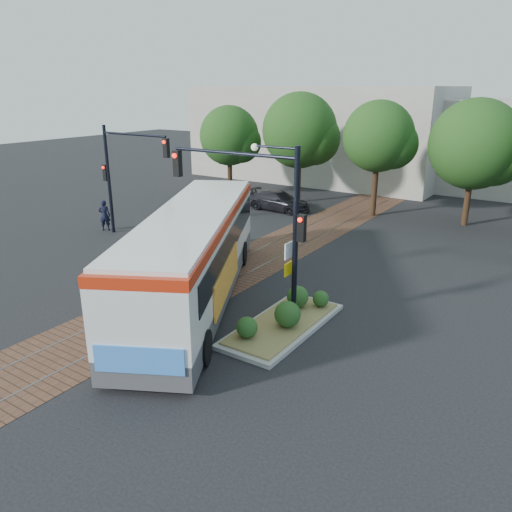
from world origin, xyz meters
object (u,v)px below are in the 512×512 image
object	(u,v)px
signal_pole_left	(121,166)
officer	(105,215)
city_bus	(194,251)
parked_car	(278,201)
traffic_island	(285,318)
signal_pole_main	(264,206)

from	to	relation	value
signal_pole_left	officer	xyz separation A→B (m)	(-1.81, 0.01, -2.97)
city_bus	parked_car	xyz separation A→B (m)	(-5.06, 14.60, -1.33)
city_bus	traffic_island	bearing A→B (deg)	-29.99
traffic_island	officer	bearing A→B (deg)	161.88
city_bus	parked_car	size ratio (longest dim) A/B	2.91
signal_pole_left	officer	size ratio (longest dim) A/B	3.36
traffic_island	signal_pole_left	xyz separation A→B (m)	(-13.19, 4.89, 3.54)
parked_car	signal_pole_main	bearing A→B (deg)	-148.97
city_bus	signal_pole_main	bearing A→B (deg)	-29.07
signal_pole_main	parked_car	world-z (taller)	signal_pole_main
city_bus	signal_pole_left	size ratio (longest dim) A/B	2.18
parked_car	signal_pole_left	bearing A→B (deg)	159.73
traffic_island	parked_car	size ratio (longest dim) A/B	1.16
city_bus	officer	distance (m)	11.90
city_bus	officer	world-z (taller)	city_bus
signal_pole_main	officer	distance (m)	15.20
city_bus	signal_pole_left	distance (m)	10.38
traffic_island	signal_pole_main	size ratio (longest dim) A/B	0.87
city_bus	parked_car	distance (m)	15.51
city_bus	signal_pole_main	xyz separation A→B (m)	(3.18, -0.08, 2.17)
officer	city_bus	bearing A→B (deg)	117.78
signal_pole_main	officer	xyz separation A→B (m)	(-14.04, 4.82, -3.26)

